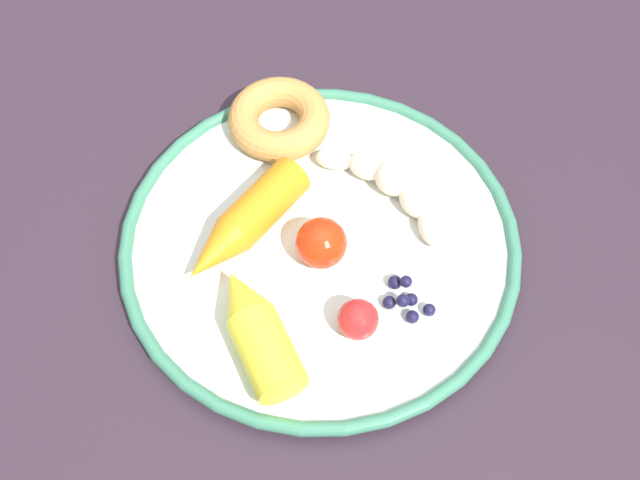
% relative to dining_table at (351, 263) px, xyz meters
% --- Properties ---
extents(ground_plane, '(6.00, 6.00, 0.00)m').
position_rel_dining_table_xyz_m(ground_plane, '(0.00, 0.00, -0.67)').
color(ground_plane, gray).
extents(dining_table, '(1.23, 0.84, 0.75)m').
position_rel_dining_table_xyz_m(dining_table, '(0.00, 0.00, 0.00)').
color(dining_table, '#2E212C').
rests_on(dining_table, ground_plane).
extents(plate, '(0.35, 0.35, 0.02)m').
position_rel_dining_table_xyz_m(plate, '(-0.02, -0.04, 0.09)').
color(plate, silver).
rests_on(plate, dining_table).
extents(banana, '(0.14, 0.08, 0.03)m').
position_rel_dining_table_xyz_m(banana, '(0.02, 0.02, 0.11)').
color(banana, '#F9D9BF').
rests_on(banana, plate).
extents(carrot_orange, '(0.09, 0.14, 0.04)m').
position_rel_dining_table_xyz_m(carrot_orange, '(-0.08, -0.05, 0.12)').
color(carrot_orange, orange).
rests_on(carrot_orange, plate).
extents(carrot_yellow, '(0.10, 0.11, 0.04)m').
position_rel_dining_table_xyz_m(carrot_yellow, '(-0.04, -0.15, 0.12)').
color(carrot_yellow, yellow).
rests_on(carrot_yellow, plate).
extents(donut, '(0.13, 0.13, 0.03)m').
position_rel_dining_table_xyz_m(donut, '(-0.09, 0.07, 0.11)').
color(donut, '#C48742').
rests_on(donut, plate).
extents(blueberry_pile, '(0.04, 0.04, 0.02)m').
position_rel_dining_table_xyz_m(blueberry_pile, '(0.06, -0.08, 0.11)').
color(blueberry_pile, '#191638').
rests_on(blueberry_pile, plate).
extents(tomato_near, '(0.04, 0.04, 0.04)m').
position_rel_dining_table_xyz_m(tomato_near, '(-0.02, -0.06, 0.12)').
color(tomato_near, red).
rests_on(tomato_near, plate).
extents(tomato_mid, '(0.03, 0.03, 0.03)m').
position_rel_dining_table_xyz_m(tomato_mid, '(0.03, -0.11, 0.11)').
color(tomato_mid, red).
rests_on(tomato_mid, plate).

